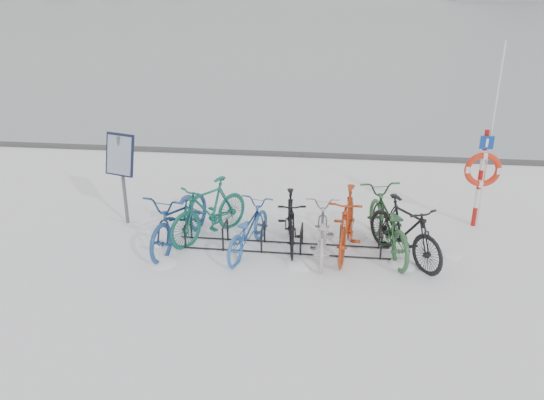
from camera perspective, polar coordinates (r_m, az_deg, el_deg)
ground at (r=9.99m, az=1.09°, el=-5.22°), size 900.00×900.00×0.00m
ice_sheet at (r=163.92m, az=7.14°, el=20.09°), size 400.00×298.00×0.02m
quay_edge at (r=15.45m, az=3.39°, el=4.88°), size 400.00×0.25×0.10m
bike_rack at (r=9.91m, az=1.10°, el=-4.29°), size 4.00×0.48×0.46m
info_board at (r=10.96m, az=-15.99°, el=4.15°), size 0.68×0.42×1.91m
lifebuoy_station at (r=11.21m, az=21.72°, el=3.05°), size 0.70×0.22×3.66m
bike_0 at (r=10.08m, az=-9.81°, el=-1.62°), size 1.18×2.35×1.18m
bike_1 at (r=10.28m, az=-6.79°, el=-0.91°), size 1.57×1.96×1.19m
bike_2 at (r=9.72m, az=-2.62°, el=-2.96°), size 1.03×1.90×0.94m
bike_3 at (r=9.91m, az=2.04°, el=-2.09°), size 0.71×1.81×1.06m
bike_4 at (r=9.65m, az=5.35°, el=-3.24°), size 0.67×1.82×0.94m
bike_5 at (r=9.76m, az=8.09°, el=-2.20°), size 0.82×2.07×1.21m
bike_6 at (r=9.92m, az=12.32°, el=-2.25°), size 1.26×2.33×1.16m
bike_7 at (r=9.69m, az=14.12°, el=-3.03°), size 1.55×1.89×1.16m
snow_drifts at (r=9.88m, az=3.41°, el=-5.59°), size 5.82×1.99×0.18m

